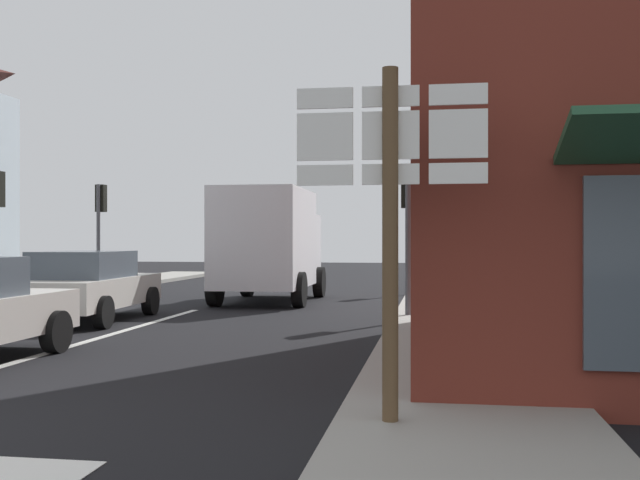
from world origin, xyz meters
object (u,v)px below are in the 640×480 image
Objects in this scene: route_sign_post at (390,206)px; traffic_light_far_left at (100,212)px; delivery_truck at (269,242)px; traffic_light_near_right at (408,206)px; sedan_far at (87,285)px; traffic_light_far_right at (418,213)px.

traffic_light_far_left is at bearing 122.54° from route_sign_post.
traffic_light_near_right is (3.95, -4.12, 0.78)m from delivery_truck.
sedan_far is 6.95m from traffic_light_near_right.
sedan_far is at bearing 130.05° from route_sign_post.
delivery_truck is at bearing 133.76° from traffic_light_near_right.
delivery_truck reaches higher than sedan_far.
traffic_light_near_right is at bearing -35.06° from traffic_light_far_left.
traffic_light_far_left reaches higher than sedan_far.
delivery_truck is 5.57m from traffic_light_far_right.
route_sign_post is at bearing -49.95° from sedan_far.
sedan_far is at bearing -126.18° from traffic_light_far_right.
traffic_light_near_right reaches higher than route_sign_post.
traffic_light_near_right is at bearing -90.00° from traffic_light_far_right.
traffic_light_far_left is at bearing 144.94° from traffic_light_near_right.
delivery_truck is at bearing -135.91° from traffic_light_far_right.
route_sign_post is at bearing -72.83° from delivery_truck.
sedan_far is at bearing -117.15° from delivery_truck.
route_sign_post is (4.15, -13.42, 0.35)m from delivery_truck.
traffic_light_near_right is (10.38, -7.28, -0.18)m from traffic_light_far_left.
traffic_light_near_right is (6.65, 1.15, 1.67)m from sedan_far.
traffic_light_near_right is at bearing -46.24° from delivery_truck.
delivery_truck is 1.45× the size of traffic_light_far_right.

